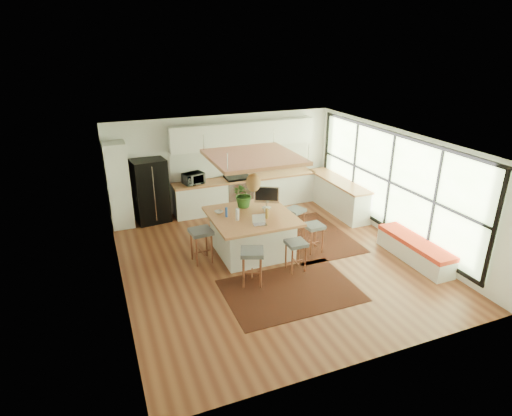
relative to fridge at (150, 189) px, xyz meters
name	(u,v)px	position (x,y,z in m)	size (l,w,h in m)	color
floor	(272,259)	(2.16, -3.20, -0.93)	(7.00, 7.00, 0.00)	brown
ceiling	(274,142)	(2.16, -3.20, 1.78)	(7.00, 7.00, 0.00)	white
wall_back	(224,162)	(2.16, 0.30, 0.42)	(6.50, 6.50, 0.00)	white
wall_front	(372,288)	(2.16, -6.70, 0.42)	(6.50, 6.50, 0.00)	white
wall_left	(116,228)	(-1.09, -3.20, 0.42)	(7.00, 7.00, 0.00)	white
wall_right	(396,186)	(5.41, -3.20, 0.42)	(7.00, 7.00, 0.00)	white
window_wall	(396,184)	(5.38, -3.20, 0.47)	(0.10, 6.20, 2.60)	black
pantry	(119,186)	(-0.79, -0.02, 0.20)	(0.55, 0.60, 2.25)	white
back_counter_base	(246,193)	(2.71, -0.02, -0.49)	(4.20, 0.60, 0.88)	white
back_counter_top	(246,178)	(2.71, -0.02, -0.03)	(4.24, 0.64, 0.05)	#AD643D
backsplash	(242,161)	(2.71, 0.28, 0.43)	(4.20, 0.02, 0.80)	white
upper_cabinets	(244,134)	(2.71, 0.12, 1.22)	(4.20, 0.34, 0.70)	white
range	(238,192)	(2.46, -0.02, -0.43)	(0.76, 0.62, 1.00)	#A5A5AA
right_counter_base	(338,196)	(5.09, -1.20, -0.49)	(0.60, 2.50, 0.88)	white
right_counter_top	(339,181)	(5.09, -1.20, -0.03)	(0.64, 2.54, 0.05)	#AD643D
window_bench	(414,250)	(5.11, -4.40, -0.68)	(0.52, 2.00, 0.50)	white
ceiling_panel	(253,169)	(1.86, -2.80, 1.12)	(1.86, 1.86, 0.80)	#AD643D
rug_near	(290,290)	(1.98, -4.50, -0.92)	(2.60, 1.80, 0.01)	black
rug_right	(310,236)	(3.54, -2.45, -0.92)	(1.80, 2.60, 0.01)	black
fridge	(150,189)	(0.00, 0.00, 0.00)	(0.86, 0.67, 1.73)	black
island	(252,233)	(1.86, -2.67, -0.46)	(1.85, 1.85, 0.93)	#AD643D
stool_near_left	(252,268)	(1.37, -3.97, -0.57)	(0.45, 0.45, 0.76)	#4F5257
stool_near_right	(296,256)	(2.42, -3.82, -0.57)	(0.41, 0.41, 0.69)	#4F5257
stool_right_front	(313,238)	(3.20, -3.19, -0.57)	(0.41, 0.41, 0.69)	#4F5257
stool_right_back	(295,221)	(3.23, -2.18, -0.57)	(0.41, 0.41, 0.69)	#4F5257
stool_left_side	(202,247)	(0.66, -2.70, -0.57)	(0.46, 0.46, 0.78)	#4F5257
laptop	(260,219)	(1.84, -3.22, 0.12)	(0.29, 0.31, 0.22)	#A5A5AA
monitor	(267,198)	(2.34, -2.41, 0.26)	(0.59, 0.21, 0.55)	#A5A5AA
microwave	(193,177)	(1.18, -0.01, 0.19)	(0.55, 0.31, 0.37)	#A5A5AA
island_plant	(244,197)	(1.89, -2.12, 0.25)	(0.57, 0.64, 0.50)	#1E4C19
island_bowl	(219,212)	(1.21, -2.28, 0.03)	(0.19, 0.19, 0.05)	silver
island_bottle_0	(227,213)	(1.31, -2.57, 0.10)	(0.07, 0.07, 0.19)	blue
island_bottle_1	(237,216)	(1.46, -2.82, 0.10)	(0.07, 0.07, 0.19)	white
island_bottle_2	(267,214)	(2.11, -2.97, 0.10)	(0.07, 0.07, 0.19)	olive
island_bottle_3	(265,208)	(2.21, -2.62, 0.10)	(0.07, 0.07, 0.19)	silver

